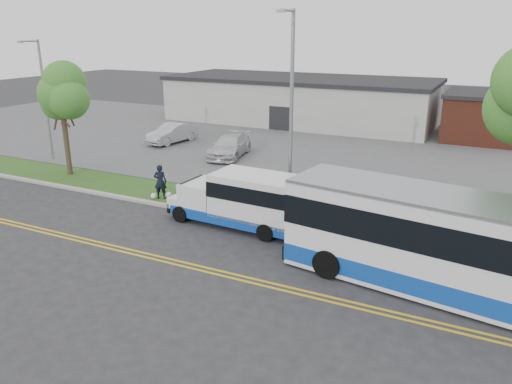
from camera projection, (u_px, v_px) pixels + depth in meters
The scene contains 18 objects.
ground at pixel (207, 224), 23.46m from camera, with size 140.00×140.00×0.00m, color #28282B.
lane_line_north at pixel (157, 256), 20.18m from camera, with size 70.00×0.12×0.01m, color gold.
lane_line_south at pixel (153, 259), 19.92m from camera, with size 70.00×0.12×0.01m, color gold.
curb at pixel (219, 215), 24.37m from camera, with size 80.00×0.30×0.15m, color #9E9B93.
verge at pixel (237, 205), 25.91m from camera, with size 80.00×3.30×0.10m, color #284B19.
parking_lot at pixel (325, 149), 37.92m from camera, with size 80.00×25.00×0.10m, color #4C4C4F.
commercial_building at pixel (300, 100), 48.29m from camera, with size 25.40×10.40×4.35m.
brick_wing at pixel (485, 116), 40.56m from camera, with size 6.30×7.30×3.90m.
tree_west at pixel (61, 93), 29.64m from camera, with size 4.40×4.40×6.91m.
streetlight_near at pixel (291, 109), 22.88m from camera, with size 0.35×1.53×9.50m.
streetlight_far at pixel (44, 96), 33.41m from camera, with size 0.35×1.53×8.00m.
shuttle_bus at pixel (245, 199), 22.78m from camera, with size 6.81×2.55×2.57m.
transit_bus at pixel (466, 249), 16.62m from camera, with size 12.85×4.60×3.49m.
pedestrian at pixel (160, 182), 26.46m from camera, with size 0.68×0.44×1.86m, color black.
parked_car_a at pixel (172, 133), 39.53m from camera, with size 1.60×4.58×1.51m, color #B3B6BB.
parked_car_b at pixel (230, 146), 35.30m from camera, with size 2.09×5.13×1.49m, color silver.
grocery_bag_left at pixel (154, 196), 26.62m from camera, with size 0.32×0.32×0.32m, color white.
grocery_bag_right at pixel (169, 195), 26.79m from camera, with size 0.32×0.32×0.32m, color white.
Camera 1 is at (11.74, -18.53, 8.77)m, focal length 35.00 mm.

